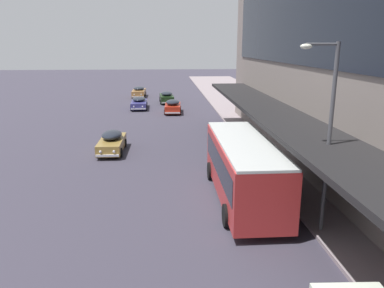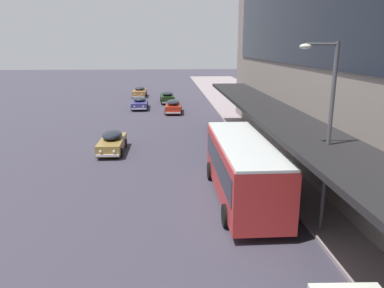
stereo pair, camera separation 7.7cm
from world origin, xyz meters
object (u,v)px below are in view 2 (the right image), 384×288
(sedan_lead_near, at_px, (140,103))
(sedan_lead_mid, at_px, (140,92))
(transit_bus_kerbside_front, at_px, (243,166))
(sedan_second_near, at_px, (173,106))
(sedan_far_back, at_px, (167,97))
(street_lamp, at_px, (326,127))
(sedan_oncoming_front, at_px, (112,142))

(sedan_lead_near, relative_size, sedan_lead_mid, 0.99)
(transit_bus_kerbside_front, relative_size, sedan_second_near, 2.12)
(sedan_far_back, distance_m, street_lamp, 37.16)
(sedan_second_near, height_order, sedan_far_back, sedan_far_back)
(sedan_second_near, relative_size, street_lamp, 0.57)
(sedan_far_back, bearing_deg, street_lamp, -80.76)
(street_lamp, bearing_deg, sedan_lead_near, 106.22)
(sedan_far_back, bearing_deg, sedan_lead_mid, 123.28)
(transit_bus_kerbside_front, bearing_deg, sedan_oncoming_front, 129.63)
(sedan_lead_mid, distance_m, sedan_second_near, 14.76)
(sedan_oncoming_front, bearing_deg, sedan_lead_mid, 89.86)
(transit_bus_kerbside_front, relative_size, sedan_oncoming_front, 2.02)
(sedan_far_back, bearing_deg, sedan_oncoming_front, -100.00)
(sedan_lead_near, relative_size, sedan_far_back, 1.03)
(street_lamp, bearing_deg, sedan_second_near, 100.44)
(sedan_second_near, xyz_separation_m, street_lamp, (5.29, -28.73, 3.73))
(sedan_lead_mid, bearing_deg, sedan_far_back, -56.72)
(sedan_lead_near, bearing_deg, sedan_second_near, -39.76)
(sedan_lead_mid, bearing_deg, sedan_oncoming_front, -90.14)
(transit_bus_kerbside_front, xyz_separation_m, sedan_far_back, (-3.55, 32.84, -0.99))
(sedan_second_near, bearing_deg, sedan_lead_mid, 108.66)
(transit_bus_kerbside_front, relative_size, sedan_lead_near, 1.84)
(sedan_second_near, relative_size, sedan_oncoming_front, 0.95)
(transit_bus_kerbside_front, xyz_separation_m, sedan_lead_mid, (-7.63, 39.06, -1.00))
(transit_bus_kerbside_front, distance_m, street_lamp, 5.14)
(sedan_lead_mid, relative_size, sedan_second_near, 1.16)
(street_lamp, bearing_deg, sedan_far_back, 99.24)
(sedan_lead_near, distance_m, street_lamp, 33.65)
(transit_bus_kerbside_front, bearing_deg, sedan_second_near, 96.61)
(sedan_lead_mid, bearing_deg, sedan_second_near, -71.34)
(sedan_lead_mid, height_order, sedan_far_back, sedan_far_back)
(sedan_oncoming_front, relative_size, sedan_far_back, 0.94)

